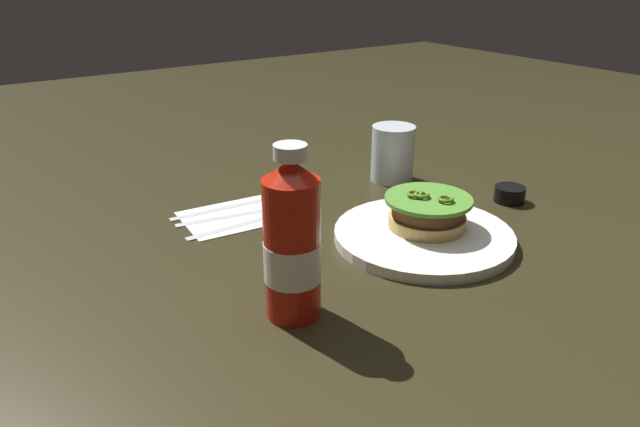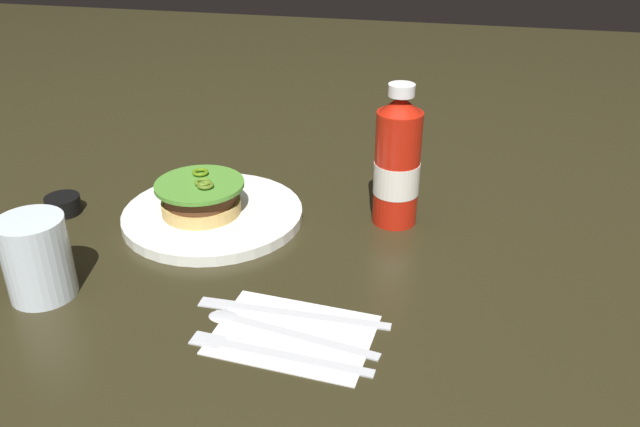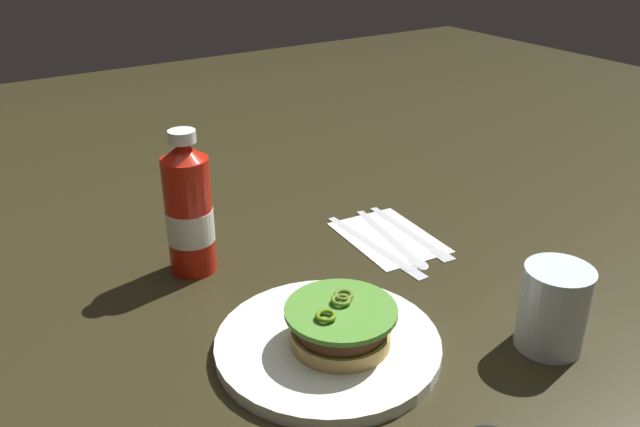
{
  "view_description": "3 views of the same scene",
  "coord_description": "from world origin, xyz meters",
  "px_view_note": "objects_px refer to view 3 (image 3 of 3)",
  "views": [
    {
      "loc": [
        -0.57,
        -0.62,
        0.38
      ],
      "look_at": [
        -0.15,
        -0.01,
        0.05
      ],
      "focal_mm": 33.21,
      "sensor_mm": 36.0,
      "label": 1
    },
    {
      "loc": [
        -0.34,
        0.7,
        0.45
      ],
      "look_at": [
        -0.18,
        -0.04,
        0.05
      ],
      "focal_mm": 36.82,
      "sensor_mm": 36.0,
      "label": 2
    },
    {
      "loc": [
        0.5,
        -0.42,
        0.47
      ],
      "look_at": [
        -0.18,
        0.02,
        0.08
      ],
      "focal_mm": 37.16,
      "sensor_mm": 36.0,
      "label": 3
    }
  ],
  "objects_px": {
    "butter_knife": "(380,248)",
    "dinner_plate": "(328,345)",
    "napkin": "(389,237)",
    "fork_utensil": "(416,235)",
    "water_glass": "(554,308)",
    "ketchup_bottle": "(189,211)",
    "burger_sandwich": "(339,324)",
    "spoon_utensil": "(399,244)"
  },
  "relations": [
    {
      "from": "dinner_plate",
      "to": "ketchup_bottle",
      "type": "relative_size",
      "value": 1.27
    },
    {
      "from": "water_glass",
      "to": "napkin",
      "type": "height_order",
      "value": "water_glass"
    },
    {
      "from": "dinner_plate",
      "to": "water_glass",
      "type": "xyz_separation_m",
      "value": [
        0.13,
        0.22,
        0.04
      ]
    },
    {
      "from": "fork_utensil",
      "to": "napkin",
      "type": "bearing_deg",
      "value": -122.91
    },
    {
      "from": "spoon_utensil",
      "to": "butter_knife",
      "type": "bearing_deg",
      "value": -100.17
    },
    {
      "from": "ketchup_bottle",
      "to": "water_glass",
      "type": "xyz_separation_m",
      "value": [
        0.38,
        0.27,
        -0.04
      ]
    },
    {
      "from": "napkin",
      "to": "butter_knife",
      "type": "relative_size",
      "value": 0.76
    },
    {
      "from": "ketchup_bottle",
      "to": "burger_sandwich",
      "type": "bearing_deg",
      "value": 13.16
    },
    {
      "from": "dinner_plate",
      "to": "burger_sandwich",
      "type": "distance_m",
      "value": 0.03
    },
    {
      "from": "burger_sandwich",
      "to": "spoon_utensil",
      "type": "distance_m",
      "value": 0.27
    },
    {
      "from": "burger_sandwich",
      "to": "napkin",
      "type": "bearing_deg",
      "value": 130.34
    },
    {
      "from": "butter_knife",
      "to": "burger_sandwich",
      "type": "bearing_deg",
      "value": -48.61
    },
    {
      "from": "butter_knife",
      "to": "dinner_plate",
      "type": "bearing_deg",
      "value": -51.57
    },
    {
      "from": "dinner_plate",
      "to": "napkin",
      "type": "xyz_separation_m",
      "value": [
        -0.18,
        0.23,
        -0.01
      ]
    },
    {
      "from": "dinner_plate",
      "to": "napkin",
      "type": "relative_size",
      "value": 1.51
    },
    {
      "from": "dinner_plate",
      "to": "butter_knife",
      "type": "relative_size",
      "value": 1.15
    },
    {
      "from": "butter_knife",
      "to": "water_glass",
      "type": "bearing_deg",
      "value": 4.9
    },
    {
      "from": "ketchup_bottle",
      "to": "butter_knife",
      "type": "relative_size",
      "value": 0.9
    },
    {
      "from": "burger_sandwich",
      "to": "napkin",
      "type": "relative_size",
      "value": 0.74
    },
    {
      "from": "butter_knife",
      "to": "spoon_utensil",
      "type": "xyz_separation_m",
      "value": [
        0.01,
        0.03,
        -0.0
      ]
    },
    {
      "from": "water_glass",
      "to": "ketchup_bottle",
      "type": "bearing_deg",
      "value": -144.65
    },
    {
      "from": "butter_knife",
      "to": "fork_utensil",
      "type": "distance_m",
      "value": 0.07
    },
    {
      "from": "water_glass",
      "to": "spoon_utensil",
      "type": "distance_m",
      "value": 0.28
    },
    {
      "from": "napkin",
      "to": "spoon_utensil",
      "type": "relative_size",
      "value": 0.85
    },
    {
      "from": "ketchup_bottle",
      "to": "spoon_utensil",
      "type": "relative_size",
      "value": 1.0
    },
    {
      "from": "burger_sandwich",
      "to": "ketchup_bottle",
      "type": "bearing_deg",
      "value": -166.84
    },
    {
      "from": "fork_utensil",
      "to": "spoon_utensil",
      "type": "bearing_deg",
      "value": -79.11
    },
    {
      "from": "burger_sandwich",
      "to": "water_glass",
      "type": "height_order",
      "value": "water_glass"
    },
    {
      "from": "butter_knife",
      "to": "fork_utensil",
      "type": "bearing_deg",
      "value": 91.78
    },
    {
      "from": "napkin",
      "to": "spoon_utensil",
      "type": "xyz_separation_m",
      "value": [
        0.03,
        -0.01,
        0.0
      ]
    },
    {
      "from": "water_glass",
      "to": "butter_knife",
      "type": "distance_m",
      "value": 0.29
    },
    {
      "from": "dinner_plate",
      "to": "ketchup_bottle",
      "type": "height_order",
      "value": "ketchup_bottle"
    },
    {
      "from": "spoon_utensil",
      "to": "fork_utensil",
      "type": "distance_m",
      "value": 0.04
    },
    {
      "from": "spoon_utensil",
      "to": "fork_utensil",
      "type": "bearing_deg",
      "value": 100.89
    },
    {
      "from": "butter_knife",
      "to": "fork_utensil",
      "type": "relative_size",
      "value": 1.11
    },
    {
      "from": "dinner_plate",
      "to": "burger_sandwich",
      "type": "relative_size",
      "value": 2.05
    },
    {
      "from": "water_glass",
      "to": "butter_knife",
      "type": "relative_size",
      "value": 0.45
    },
    {
      "from": "napkin",
      "to": "fork_utensil",
      "type": "xyz_separation_m",
      "value": [
        0.02,
        0.03,
        0.0
      ]
    },
    {
      "from": "dinner_plate",
      "to": "fork_utensil",
      "type": "distance_m",
      "value": 0.31
    },
    {
      "from": "burger_sandwich",
      "to": "ketchup_bottle",
      "type": "relative_size",
      "value": 0.62
    },
    {
      "from": "butter_knife",
      "to": "spoon_utensil",
      "type": "bearing_deg",
      "value": 79.83
    },
    {
      "from": "dinner_plate",
      "to": "butter_knife",
      "type": "xyz_separation_m",
      "value": [
        -0.15,
        0.19,
        -0.0
      ]
    }
  ]
}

